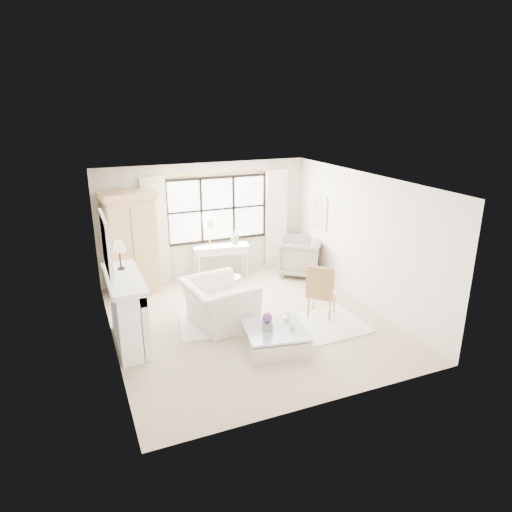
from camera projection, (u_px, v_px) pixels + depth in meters
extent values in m
plane|color=#BFAB8E|center=(249.00, 321.00, 8.79)|extent=(5.50, 5.50, 0.00)
plane|color=white|center=(248.00, 181.00, 7.92)|extent=(5.50, 5.50, 0.00)
plane|color=beige|center=(205.00, 220.00, 10.76)|extent=(5.00, 0.00, 5.00)
plane|color=beige|center=(327.00, 316.00, 5.96)|extent=(5.00, 0.00, 5.00)
plane|color=beige|center=(107.00, 274.00, 7.44)|extent=(0.00, 5.50, 5.50)
plane|color=silver|center=(363.00, 240.00, 9.27)|extent=(0.00, 5.50, 5.50)
cube|color=white|center=(218.00, 209.00, 10.77)|extent=(2.40, 0.02, 1.50)
cylinder|color=#C49044|center=(217.00, 173.00, 10.44)|extent=(3.30, 0.04, 0.04)
cube|color=beige|center=(156.00, 232.00, 10.27)|extent=(0.55, 0.10, 2.47)
cube|color=white|center=(276.00, 219.00, 11.37)|extent=(0.55, 0.10, 2.47)
cube|color=white|center=(125.00, 313.00, 7.76)|extent=(0.34, 1.50, 1.18)
cube|color=#ABACB2|center=(135.00, 315.00, 7.85)|extent=(0.03, 1.22, 0.97)
cube|color=black|center=(137.00, 326.00, 7.92)|extent=(0.06, 0.52, 0.50)
cube|color=white|center=(123.00, 279.00, 7.58)|extent=(0.58, 1.66, 0.08)
cube|color=white|center=(106.00, 245.00, 7.30)|extent=(0.05, 1.15, 0.95)
cube|color=silver|center=(108.00, 244.00, 7.31)|extent=(0.02, 1.00, 0.80)
cube|color=white|center=(319.00, 212.00, 10.68)|extent=(0.04, 0.62, 0.82)
cube|color=#BDA992|center=(319.00, 212.00, 10.68)|extent=(0.01, 0.52, 0.72)
cylinder|color=black|center=(121.00, 268.00, 7.89)|extent=(0.12, 0.12, 0.03)
cylinder|color=black|center=(120.00, 259.00, 7.83)|extent=(0.03, 0.03, 0.30)
cone|color=beige|center=(119.00, 246.00, 7.76)|extent=(0.22, 0.22, 0.18)
cube|color=tan|center=(131.00, 246.00, 9.83)|extent=(1.08, 0.74, 2.10)
cube|color=tan|center=(127.00, 195.00, 9.47)|extent=(1.21, 0.86, 0.14)
cube|color=white|center=(221.00, 250.00, 10.79)|extent=(1.29, 0.63, 0.14)
cube|color=white|center=(221.00, 246.00, 10.76)|extent=(1.36, 0.68, 0.06)
cylinder|color=#A9873B|center=(210.00, 246.00, 10.65)|extent=(0.14, 0.14, 0.03)
cylinder|color=#A9873B|center=(210.00, 236.00, 10.57)|extent=(0.02, 0.02, 0.46)
cone|color=#F3E3C7|center=(210.00, 222.00, 10.47)|extent=(0.28, 0.28, 0.22)
imported|color=#627C53|center=(235.00, 233.00, 10.81)|extent=(0.36, 0.35, 0.51)
cylinder|color=white|center=(232.00, 298.00, 9.79)|extent=(0.26, 0.26, 0.03)
cylinder|color=white|center=(232.00, 288.00, 9.71)|extent=(0.06, 0.06, 0.44)
cylinder|color=white|center=(232.00, 277.00, 9.63)|extent=(0.40, 0.40, 0.03)
cube|color=white|center=(224.00, 323.00, 8.69)|extent=(1.78, 1.39, 0.03)
cube|color=white|center=(320.00, 326.00, 8.56)|extent=(1.71, 1.31, 0.03)
imported|color=silver|center=(219.00, 303.00, 8.55)|extent=(1.30, 1.44, 0.85)
imported|color=gray|center=(301.00, 257.00, 11.05)|extent=(1.37, 1.37, 0.90)
cube|color=white|center=(322.00, 295.00, 8.85)|extent=(0.66, 0.66, 0.07)
cube|color=#AC7C48|center=(320.00, 283.00, 8.54)|extent=(0.38, 0.37, 0.60)
cube|color=silver|center=(275.00, 340.00, 7.77)|extent=(1.17, 1.17, 0.32)
cube|color=silver|center=(275.00, 330.00, 7.70)|extent=(1.17, 1.17, 0.04)
cube|color=slate|center=(267.00, 326.00, 7.65)|extent=(0.22, 0.22, 0.13)
sphere|color=#5C2F76|center=(267.00, 318.00, 7.60)|extent=(0.17, 0.17, 0.17)
cylinder|color=beige|center=(292.00, 326.00, 7.65)|extent=(0.09, 0.09, 0.12)
imported|color=silver|center=(287.00, 317.00, 7.95)|extent=(0.17, 0.17, 0.14)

